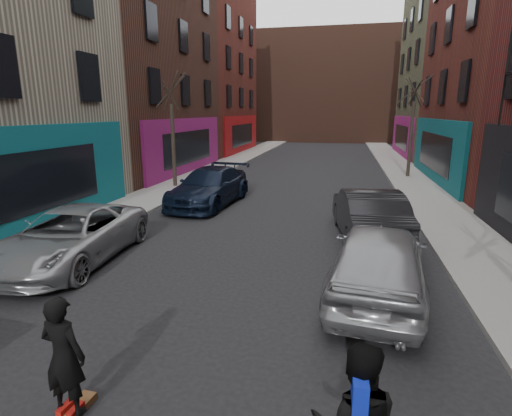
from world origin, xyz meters
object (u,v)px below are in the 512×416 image
at_px(parked_left_far, 71,236).
at_px(skateboard, 71,414).
at_px(tree_right_far, 413,118).
at_px(parked_left_end, 209,187).
at_px(parked_right_far, 378,260).
at_px(parked_right_end, 368,213).
at_px(skateboarder, 64,356).
at_px(tree_left_far, 172,122).

distance_m(parked_left_far, skateboard, 6.20).
xyz_separation_m(tree_right_far, parked_left_end, (-9.40, -9.23, -2.75)).
relative_size(parked_left_end, skateboard, 6.75).
distance_m(parked_right_far, parked_right_end, 4.16).
distance_m(parked_right_far, skateboard, 6.26).
bearing_deg(parked_right_far, skateboarder, 54.63).
height_order(tree_left_far, tree_right_far, tree_right_far).
distance_m(parked_left_end, skateboarder, 12.39).
xyz_separation_m(tree_right_far, skateboarder, (-7.18, -21.42, -2.62)).
xyz_separation_m(parked_left_far, skateboarder, (3.62, -4.99, 0.20)).
bearing_deg(parked_left_far, tree_right_far, 52.91).
distance_m(parked_right_end, skateboarder, 9.71).
distance_m(tree_right_far, parked_right_far, 17.30).
xyz_separation_m(tree_left_far, skateboarder, (5.22, -15.42, -2.47)).
distance_m(tree_left_far, skateboarder, 16.47).
bearing_deg(tree_left_far, parked_left_end, -47.12).
distance_m(parked_left_far, parked_left_end, 7.33).
bearing_deg(parked_right_end, skateboarder, 56.98).
bearing_deg(skateboarder, parked_right_end, -112.93).
relative_size(skateboard, skateboarder, 0.49).
height_order(parked_right_end, skateboarder, skateboarder).
xyz_separation_m(tree_right_far, parked_right_far, (-3.00, -16.82, -2.71)).
relative_size(parked_left_far, parked_left_end, 0.95).
distance_m(parked_right_end, skateboard, 9.74).
bearing_deg(tree_left_far, parked_right_far, -49.02).
bearing_deg(tree_right_far, parked_right_end, -103.33).
bearing_deg(skateboard, tree_left_far, 111.28).
distance_m(tree_right_far, skateboard, 22.86).
height_order(tree_right_far, parked_left_far, tree_right_far).
xyz_separation_m(parked_left_end, skateboard, (2.22, -12.19, -0.73)).
relative_size(tree_right_far, parked_right_end, 1.39).
bearing_deg(skateboarder, parked_left_far, -51.48).
xyz_separation_m(tree_right_far, parked_right_end, (-3.00, -12.66, -2.72)).
distance_m(tree_right_far, parked_left_far, 19.86).
bearing_deg(parked_right_far, skateboard, 54.63).
distance_m(tree_left_far, parked_left_far, 10.88).
distance_m(tree_left_far, parked_right_end, 11.80).
bearing_deg(tree_left_far, skateboarder, -71.29).
height_order(parked_right_end, skateboard, parked_right_end).
distance_m(tree_left_far, parked_right_far, 14.56).
height_order(tree_right_far, parked_left_end, tree_right_far).
bearing_deg(tree_right_far, tree_left_far, -154.18).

